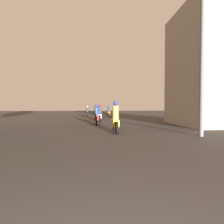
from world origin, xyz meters
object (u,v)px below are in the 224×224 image
object	(u,v)px
motorcycle_white	(100,114)
motorcycle_orange	(109,113)
motorcycle_red	(96,116)
motorcycle_silver	(100,113)
motorcycle_yellow	(115,120)
utility_pole_near	(202,47)
motorcycle_black	(87,112)
building_right_near	(212,68)

from	to	relation	value
motorcycle_white	motorcycle_orange	world-z (taller)	motorcycle_white
motorcycle_red	motorcycle_silver	world-z (taller)	motorcycle_silver
motorcycle_silver	motorcycle_yellow	bearing A→B (deg)	-81.76
motorcycle_silver	utility_pole_near	xyz separation A→B (m)	(4.24, -10.85, 3.34)
motorcycle_black	utility_pole_near	world-z (taller)	utility_pole_near
utility_pole_near	motorcycle_silver	bearing A→B (deg)	111.34
motorcycle_yellow	motorcycle_black	world-z (taller)	motorcycle_yellow
motorcycle_black	building_right_near	size ratio (longest dim) A/B	0.23
motorcycle_red	building_right_near	world-z (taller)	building_right_near
motorcycle_red	utility_pole_near	size ratio (longest dim) A/B	0.28
motorcycle_white	motorcycle_orange	size ratio (longest dim) A/B	0.90
motorcycle_silver	motorcycle_white	bearing A→B (deg)	-86.38
motorcycle_black	motorcycle_red	bearing A→B (deg)	-87.50
building_right_near	utility_pole_near	size ratio (longest dim) A/B	1.08
motorcycle_black	motorcycle_yellow	bearing A→B (deg)	-85.72
motorcycle_yellow	motorcycle_black	bearing A→B (deg)	93.50
motorcycle_red	motorcycle_black	xyz separation A→B (m)	(-1.21, 12.44, -0.01)
motorcycle_yellow	building_right_near	bearing A→B (deg)	17.88
motorcycle_red	motorcycle_orange	size ratio (longest dim) A/B	1.00
motorcycle_yellow	motorcycle_orange	xyz separation A→B (m)	(0.71, 13.17, -0.04)
motorcycle_red	motorcycle_white	world-z (taller)	motorcycle_white
motorcycle_orange	motorcycle_black	bearing A→B (deg)	123.89
motorcycle_silver	building_right_near	bearing A→B (deg)	-33.96
motorcycle_white	motorcycle_silver	world-z (taller)	motorcycle_silver
motorcycle_red	motorcycle_black	distance (m)	12.50
motorcycle_silver	building_right_near	size ratio (longest dim) A/B	0.25
motorcycle_silver	building_right_near	distance (m)	10.70
motorcycle_red	motorcycle_black	world-z (taller)	motorcycle_red
building_right_near	motorcycle_black	bearing A→B (deg)	124.47
motorcycle_yellow	utility_pole_near	distance (m)	5.22
motorcycle_silver	motorcycle_black	world-z (taller)	motorcycle_silver
motorcycle_yellow	motorcycle_silver	world-z (taller)	motorcycle_yellow
motorcycle_silver	motorcycle_black	distance (m)	7.64
motorcycle_yellow	motorcycle_red	xyz separation A→B (m)	(-0.94, 4.28, -0.03)
motorcycle_orange	motorcycle_red	bearing A→B (deg)	-105.38
motorcycle_orange	motorcycle_black	size ratio (longest dim) A/B	1.11
motorcycle_white	motorcycle_orange	bearing A→B (deg)	73.75
motorcycle_yellow	building_right_near	size ratio (longest dim) A/B	0.23
motorcycle_red	motorcycle_orange	bearing A→B (deg)	89.27
motorcycle_silver	motorcycle_orange	bearing A→B (deg)	76.92
motorcycle_white	motorcycle_silver	xyz separation A→B (m)	(0.05, 2.24, 0.00)
motorcycle_red	building_right_near	xyz separation A→B (m)	(8.27, -1.36, 3.53)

